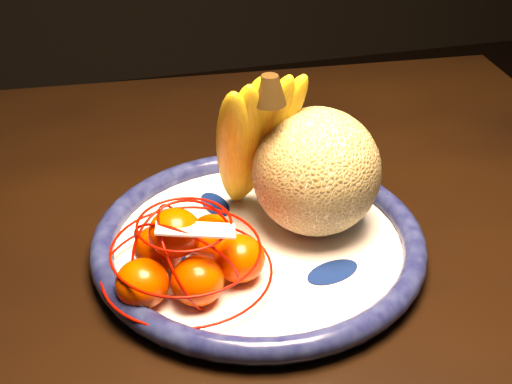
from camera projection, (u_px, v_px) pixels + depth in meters
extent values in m
cube|color=black|center=(14.00, 274.00, 0.75)|extent=(1.55, 1.00, 0.04)
cylinder|color=black|center=(430.00, 263.00, 1.37)|extent=(0.06, 0.06, 0.70)
cylinder|color=white|center=(258.00, 248.00, 0.75)|extent=(0.32, 0.32, 0.01)
torus|color=#090935|center=(258.00, 239.00, 0.74)|extent=(0.35, 0.35, 0.03)
cylinder|color=white|center=(258.00, 251.00, 0.75)|extent=(0.15, 0.15, 0.00)
ellipsoid|color=#0C1D55|center=(333.00, 272.00, 0.70)|extent=(0.13, 0.09, 0.00)
ellipsoid|color=#0C1D55|center=(215.00, 204.00, 0.81)|extent=(0.08, 0.11, 0.00)
ellipsoid|color=#0C1D55|center=(163.00, 257.00, 0.72)|extent=(0.10, 0.06, 0.00)
sphere|color=olive|center=(316.00, 172.00, 0.74)|extent=(0.13, 0.13, 0.13)
ellipsoid|color=yellow|center=(235.00, 144.00, 0.73)|extent=(0.07, 0.12, 0.19)
ellipsoid|color=yellow|center=(242.00, 142.00, 0.73)|extent=(0.04, 0.11, 0.19)
ellipsoid|color=yellow|center=(248.00, 138.00, 0.74)|extent=(0.06, 0.10, 0.19)
ellipsoid|color=yellow|center=(253.00, 137.00, 0.74)|extent=(0.07, 0.11, 0.19)
ellipsoid|color=yellow|center=(260.00, 137.00, 0.74)|extent=(0.09, 0.11, 0.19)
ellipsoid|color=yellow|center=(267.00, 135.00, 0.75)|extent=(0.11, 0.11, 0.19)
cone|color=black|center=(251.00, 62.00, 0.69)|extent=(0.03, 0.03, 0.03)
ellipsoid|color=#FC4100|center=(142.00, 284.00, 0.65)|extent=(0.05, 0.05, 0.05)
ellipsoid|color=#FC4100|center=(198.00, 281.00, 0.66)|extent=(0.05, 0.05, 0.05)
ellipsoid|color=#FC4100|center=(239.00, 259.00, 0.69)|extent=(0.05, 0.05, 0.05)
ellipsoid|color=#FC4100|center=(159.00, 248.00, 0.70)|extent=(0.05, 0.05, 0.05)
ellipsoid|color=#FC4100|center=(212.00, 237.00, 0.72)|extent=(0.05, 0.05, 0.05)
ellipsoid|color=#FC4100|center=(175.00, 233.00, 0.66)|extent=(0.05, 0.05, 0.05)
torus|color=#AA0800|center=(187.00, 270.00, 0.69)|extent=(0.17, 0.17, 0.00)
torus|color=#AA0800|center=(186.00, 249.00, 0.67)|extent=(0.14, 0.14, 0.00)
torus|color=#AA0800|center=(184.00, 224.00, 0.66)|extent=(0.09, 0.09, 0.00)
torus|color=#AA0800|center=(186.00, 257.00, 0.68)|extent=(0.12, 0.08, 0.10)
torus|color=#AA0800|center=(186.00, 257.00, 0.68)|extent=(0.07, 0.12, 0.10)
torus|color=#AA0800|center=(186.00, 257.00, 0.68)|extent=(0.12, 0.11, 0.10)
cube|color=white|center=(195.00, 229.00, 0.64)|extent=(0.08, 0.04, 0.01)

